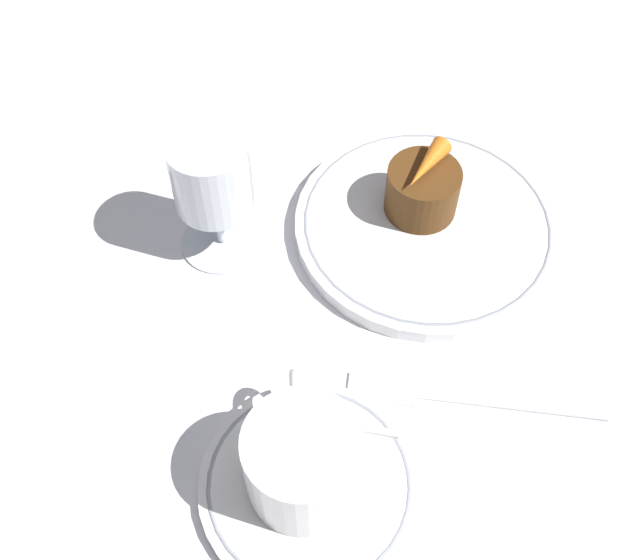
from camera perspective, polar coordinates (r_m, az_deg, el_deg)
ground_plane at (r=0.63m, az=5.07°, el=0.79°), size 3.00×3.00×0.00m
dinner_plate at (r=0.65m, az=8.08°, el=4.13°), size 0.23×0.23×0.01m
saucer at (r=0.53m, az=-0.85°, el=-15.28°), size 0.15×0.15×0.01m
coffee_cup at (r=0.50m, az=-1.35°, el=-13.59°), size 0.10×0.08×0.07m
spoon at (r=0.55m, az=-0.84°, el=-10.50°), size 0.04×0.10×0.00m
wine_glass at (r=0.59m, az=-8.19°, el=7.38°), size 0.07×0.07×0.12m
fork at (r=0.57m, az=9.61°, el=-8.73°), size 0.06×0.19×0.01m
dessert_cake at (r=0.64m, az=7.80°, el=6.77°), size 0.06×0.06×0.04m
carrot_garnish at (r=0.62m, az=8.12°, el=8.67°), size 0.05×0.05×0.02m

